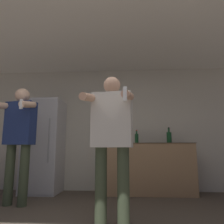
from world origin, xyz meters
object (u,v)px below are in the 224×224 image
bottle_dark_rum (137,138)px  person_woman_foreground (112,134)px  bottle_brown_liquor (169,137)px  refrigerator (44,146)px  person_man_side (19,134)px  bottle_short_whiskey (115,139)px

bottle_dark_rum → person_woman_foreground: person_woman_foreground is taller
bottle_brown_liquor → refrigerator: bearing=179.9°
bottle_dark_rum → bottle_brown_liquor: bearing=-0.0°
refrigerator → bottle_dark_rum: 1.84m
bottle_dark_rum → person_man_side: person_man_side is taller
refrigerator → bottle_brown_liquor: bearing=-0.1°
person_woman_foreground → refrigerator: bearing=129.2°
bottle_dark_rum → person_man_side: (-1.86, -0.97, 0.01)m
bottle_brown_liquor → bottle_short_whiskey: size_ratio=1.34×
bottle_short_whiskey → person_man_side: 1.74m
bottle_short_whiskey → bottle_dark_rum: 0.42m
person_man_side → bottle_short_whiskey: bearing=34.1°
refrigerator → bottle_dark_rum: (1.83, -0.01, 0.14)m
bottle_dark_rum → person_woman_foreground: 1.83m
bottle_dark_rum → person_woman_foreground: (-0.37, -1.79, -0.06)m
refrigerator → bottle_brown_liquor: size_ratio=5.87×
bottle_short_whiskey → bottle_dark_rum: size_ratio=0.89×
refrigerator → person_man_side: 0.99m
refrigerator → bottle_short_whiskey: bearing=-0.2°
refrigerator → bottle_dark_rum: size_ratio=6.99×
refrigerator → bottle_brown_liquor: 2.46m
bottle_brown_liquor → bottle_short_whiskey: 1.04m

